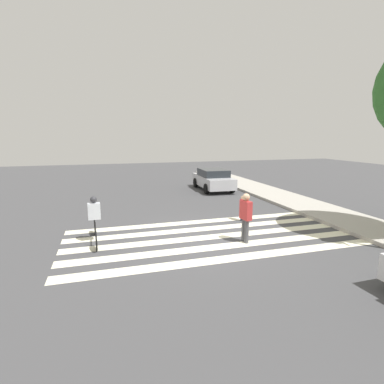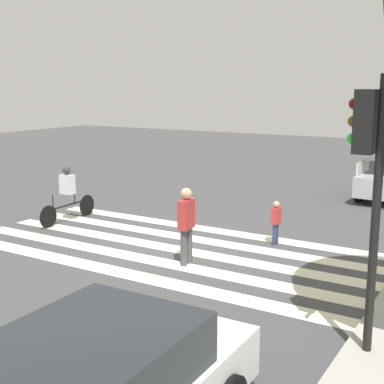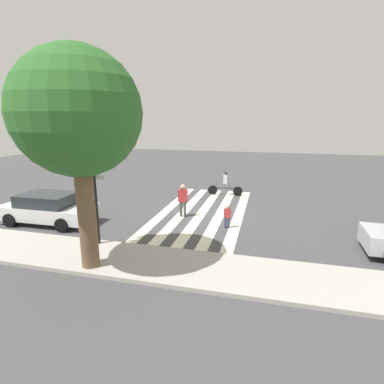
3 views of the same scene
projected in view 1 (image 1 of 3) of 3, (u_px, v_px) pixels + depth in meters
The scene contains 7 objects.
ground_plane at pixel (209, 237), 10.65m from camera, with size 60.00×60.00×0.00m, color #444447.
sidewalk_curb at pixel (352, 221), 12.37m from camera, with size 36.00×2.50×0.14m.
crosswalk_stripes at pixel (209, 237), 10.64m from camera, with size 4.39×10.00×0.01m.
pedestrian_adult_tall_backpack at pixel (246, 215), 9.99m from camera, with size 0.49×0.27×1.68m.
pedestrian_child_with_backpack at pixel (243, 207), 12.61m from camera, with size 0.31×0.16×1.08m.
cyclist_near_curb at pixel (95, 217), 10.04m from camera, with size 2.24×0.41×1.58m.
car_parked_far_curb at pixel (213, 179), 19.82m from camera, with size 4.09×2.00×1.38m.
Camera 1 is at (9.57, -3.47, 3.56)m, focal length 28.00 mm.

